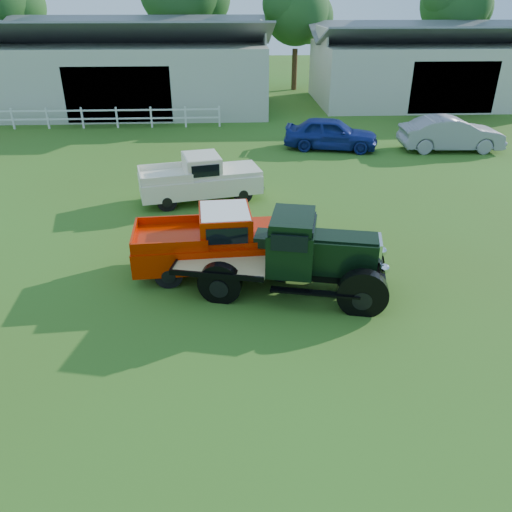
{
  "coord_description": "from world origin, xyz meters",
  "views": [
    {
      "loc": [
        -0.38,
        -10.04,
        6.93
      ],
      "look_at": [
        0.2,
        1.2,
        1.05
      ],
      "focal_mm": 35.0,
      "sensor_mm": 36.0,
      "label": 1
    }
  ],
  "objects_px": {
    "vintage_flatbed": "(288,253)",
    "red_pickup": "(222,240)",
    "white_pickup": "(200,178)",
    "misc_car_blue": "(331,133)",
    "misc_car_grey": "(451,134)"
  },
  "relations": [
    {
      "from": "misc_car_grey",
      "to": "misc_car_blue",
      "type": "bearing_deg",
      "value": 86.59
    },
    {
      "from": "red_pickup",
      "to": "misc_car_grey",
      "type": "xyz_separation_m",
      "value": [
        11.31,
        11.81,
        -0.09
      ]
    },
    {
      "from": "vintage_flatbed",
      "to": "misc_car_blue",
      "type": "relative_size",
      "value": 1.16
    },
    {
      "from": "white_pickup",
      "to": "misc_car_blue",
      "type": "distance_m",
      "value": 9.27
    },
    {
      "from": "vintage_flatbed",
      "to": "misc_car_grey",
      "type": "distance_m",
      "value": 16.16
    },
    {
      "from": "red_pickup",
      "to": "white_pickup",
      "type": "distance_m",
      "value": 5.59
    },
    {
      "from": "vintage_flatbed",
      "to": "red_pickup",
      "type": "bearing_deg",
      "value": 157.42
    },
    {
      "from": "vintage_flatbed",
      "to": "white_pickup",
      "type": "distance_m",
      "value": 7.17
    },
    {
      "from": "vintage_flatbed",
      "to": "white_pickup",
      "type": "height_order",
      "value": "vintage_flatbed"
    },
    {
      "from": "vintage_flatbed",
      "to": "misc_car_blue",
      "type": "distance_m",
      "value": 14.03
    },
    {
      "from": "vintage_flatbed",
      "to": "misc_car_grey",
      "type": "height_order",
      "value": "vintage_flatbed"
    },
    {
      "from": "misc_car_blue",
      "to": "red_pickup",
      "type": "bearing_deg",
      "value": 169.35
    },
    {
      "from": "misc_car_blue",
      "to": "misc_car_grey",
      "type": "height_order",
      "value": "misc_car_grey"
    },
    {
      "from": "red_pickup",
      "to": "white_pickup",
      "type": "xyz_separation_m",
      "value": [
        -0.88,
        5.52,
        -0.06
      ]
    },
    {
      "from": "misc_car_grey",
      "to": "red_pickup",
      "type": "bearing_deg",
      "value": 138.19
    }
  ]
}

